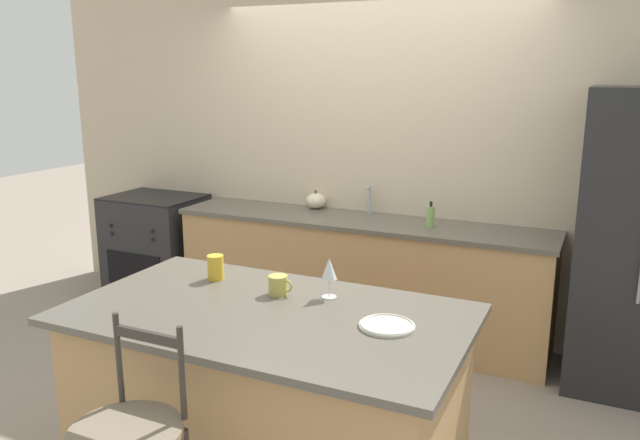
# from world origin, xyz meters

# --- Properties ---
(ground_plane) EXTENTS (18.00, 18.00, 0.00)m
(ground_plane) POSITION_xyz_m (0.00, 0.00, 0.00)
(ground_plane) COLOR gray
(wall_back) EXTENTS (6.00, 0.07, 2.70)m
(wall_back) POSITION_xyz_m (0.00, 0.65, 1.35)
(wall_back) COLOR beige
(wall_back) RESTS_ON ground_plane
(back_counter) EXTENTS (2.87, 0.63, 0.92)m
(back_counter) POSITION_xyz_m (0.00, 0.35, 0.46)
(back_counter) COLOR tan
(back_counter) RESTS_ON ground_plane
(sink_faucet) EXTENTS (0.02, 0.13, 0.22)m
(sink_faucet) POSITION_xyz_m (0.00, 0.54, 1.05)
(sink_faucet) COLOR #ADAFB5
(sink_faucet) RESTS_ON back_counter
(kitchen_island) EXTENTS (1.83, 1.05, 0.92)m
(kitchen_island) POSITION_xyz_m (0.30, -1.58, 0.47)
(kitchen_island) COLOR tan
(kitchen_island) RESTS_ON ground_plane
(oven_range) EXTENTS (0.79, 0.64, 0.93)m
(oven_range) POSITION_xyz_m (-1.91, 0.32, 0.47)
(oven_range) COLOR #28282B
(oven_range) RESTS_ON ground_plane
(dinner_plate) EXTENTS (0.24, 0.24, 0.02)m
(dinner_plate) POSITION_xyz_m (0.86, -1.53, 0.93)
(dinner_plate) COLOR beige
(dinner_plate) RESTS_ON kitchen_island
(wine_glass) EXTENTS (0.08, 0.08, 0.20)m
(wine_glass) POSITION_xyz_m (0.49, -1.30, 1.06)
(wine_glass) COLOR white
(wine_glass) RESTS_ON kitchen_island
(coffee_mug) EXTENTS (0.13, 0.10, 0.10)m
(coffee_mug) POSITION_xyz_m (0.25, -1.37, 0.97)
(coffee_mug) COLOR #C1B251
(coffee_mug) RESTS_ON kitchen_island
(tumbler_cup) EXTENTS (0.09, 0.09, 0.13)m
(tumbler_cup) POSITION_xyz_m (-0.16, -1.30, 0.99)
(tumbler_cup) COLOR gold
(tumbler_cup) RESTS_ON kitchen_island
(pumpkin_decoration) EXTENTS (0.16, 0.16, 0.15)m
(pumpkin_decoration) POSITION_xyz_m (-0.45, 0.53, 0.98)
(pumpkin_decoration) COLOR beige
(pumpkin_decoration) RESTS_ON back_counter
(soap_bottle) EXTENTS (0.06, 0.06, 0.18)m
(soap_bottle) POSITION_xyz_m (0.54, 0.33, 0.99)
(soap_bottle) COLOR #89B260
(soap_bottle) RESTS_ON back_counter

